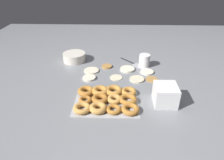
# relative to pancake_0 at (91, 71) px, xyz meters

# --- Properties ---
(ground_plane) EXTENTS (3.00, 3.00, 0.00)m
(ground_plane) POSITION_rel_pancake_0_xyz_m (0.20, -0.12, -0.01)
(ground_plane) COLOR gray
(pancake_0) EXTENTS (0.12, 0.12, 0.01)m
(pancake_0) POSITION_rel_pancake_0_xyz_m (0.00, 0.00, 0.00)
(pancake_0) COLOR beige
(pancake_0) RESTS_ON ground_plane
(pancake_1) EXTENTS (0.11, 0.11, 0.02)m
(pancake_1) POSITION_rel_pancake_0_xyz_m (0.28, 0.03, 0.00)
(pancake_1) COLOR silver
(pancake_1) RESTS_ON ground_plane
(pancake_2) EXTENTS (0.08, 0.08, 0.01)m
(pancake_2) POSITION_rel_pancake_0_xyz_m (0.12, 0.08, 0.00)
(pancake_2) COLOR #B27F42
(pancake_2) RESTS_ON ground_plane
(pancake_3) EXTENTS (0.09, 0.09, 0.01)m
(pancake_3) POSITION_rel_pancake_0_xyz_m (0.20, -0.10, -0.00)
(pancake_3) COLOR beige
(pancake_3) RESTS_ON ground_plane
(pancake_4) EXTENTS (0.10, 0.10, 0.01)m
(pancake_4) POSITION_rel_pancake_0_xyz_m (-0.00, -0.12, 0.00)
(pancake_4) COLOR silver
(pancake_4) RESTS_ON ground_plane
(pancake_5) EXTENTS (0.10, 0.10, 0.01)m
(pancake_5) POSITION_rel_pancake_0_xyz_m (0.35, -0.12, 0.00)
(pancake_5) COLOR beige
(pancake_5) RESTS_ON ground_plane
(pancake_6) EXTENTS (0.09, 0.09, 0.01)m
(pancake_6) POSITION_rel_pancake_0_xyz_m (0.46, -0.12, -0.00)
(pancake_6) COLOR #B27F42
(pancake_6) RESTS_ON ground_plane
(pancake_7) EXTENTS (0.10, 0.10, 0.01)m
(pancake_7) POSITION_rel_pancake_0_xyz_m (0.43, -0.01, 0.00)
(pancake_7) COLOR silver
(pancake_7) RESTS_ON ground_plane
(donut_tray) EXTENTS (0.39, 0.30, 0.04)m
(donut_tray) POSITION_rel_pancake_0_xyz_m (0.14, -0.39, 0.01)
(donut_tray) COLOR #ADAFB5
(donut_tray) RESTS_ON ground_plane
(batter_bowl) EXTENTS (0.19, 0.19, 0.07)m
(batter_bowl) POSITION_rel_pancake_0_xyz_m (-0.17, 0.19, 0.03)
(batter_bowl) COLOR silver
(batter_bowl) RESTS_ON ground_plane
(container_stack) EXTENTS (0.13, 0.14, 0.12)m
(container_stack) POSITION_rel_pancake_0_xyz_m (0.49, -0.40, 0.05)
(container_stack) COLOR white
(container_stack) RESTS_ON ground_plane
(paper_cup) EXTENTS (0.09, 0.09, 0.10)m
(paper_cup) POSITION_rel_pancake_0_xyz_m (0.42, 0.10, 0.05)
(paper_cup) COLOR white
(paper_cup) RESTS_ON ground_plane
(spatula) EXTENTS (0.23, 0.24, 0.01)m
(spatula) POSITION_rel_pancake_0_xyz_m (0.37, 0.12, -0.00)
(spatula) COLOR black
(spatula) RESTS_ON ground_plane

